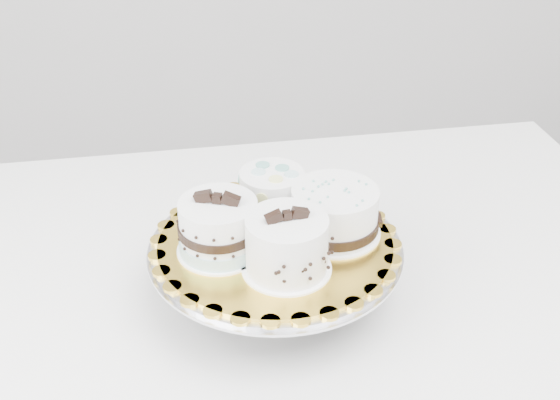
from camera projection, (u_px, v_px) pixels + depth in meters
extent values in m
cube|color=silver|center=(259.00, 292.00, 1.04)|extent=(1.33, 0.90, 0.04)
cube|color=silver|center=(491.00, 285.00, 1.65)|extent=(0.05, 0.05, 0.71)
cylinder|color=gray|center=(276.00, 294.00, 1.00)|extent=(0.16, 0.16, 0.01)
cylinder|color=gray|center=(275.00, 274.00, 0.98)|extent=(0.10, 0.10, 0.08)
cylinder|color=silver|center=(275.00, 247.00, 0.95)|extent=(0.34, 0.34, 0.01)
cylinder|color=silver|center=(275.00, 248.00, 0.96)|extent=(0.35, 0.35, 0.00)
cylinder|color=gold|center=(275.00, 242.00, 0.95)|extent=(0.33, 0.33, 0.00)
cylinder|color=white|center=(287.00, 268.00, 0.90)|extent=(0.12, 0.12, 0.00)
cylinder|color=white|center=(287.00, 244.00, 0.88)|extent=(0.11, 0.11, 0.07)
cylinder|color=white|center=(220.00, 249.00, 0.93)|extent=(0.11, 0.11, 0.00)
cylinder|color=white|center=(219.00, 226.00, 0.91)|extent=(0.13, 0.13, 0.07)
cylinder|color=#9CC5C5|center=(220.00, 243.00, 0.92)|extent=(0.11, 0.11, 0.02)
cylinder|color=black|center=(219.00, 227.00, 0.91)|extent=(0.11, 0.11, 0.01)
cylinder|color=white|center=(272.00, 212.00, 1.01)|extent=(0.10, 0.10, 0.00)
cylinder|color=white|center=(272.00, 192.00, 0.99)|extent=(0.11, 0.11, 0.06)
cylinder|color=white|center=(333.00, 231.00, 0.97)|extent=(0.13, 0.13, 0.00)
cylinder|color=white|center=(334.00, 211.00, 0.95)|extent=(0.13, 0.13, 0.06)
cylinder|color=black|center=(334.00, 222.00, 0.96)|extent=(0.12, 0.12, 0.01)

